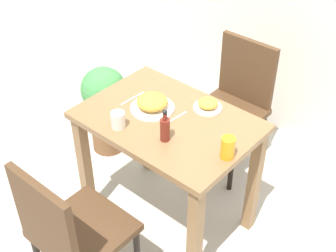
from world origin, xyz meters
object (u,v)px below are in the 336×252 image
object	(u,v)px
potted_plant_left	(105,104)
juice_glass	(228,148)
side_plate	(208,105)
sauce_bottle	(165,128)
chair_far	(235,100)
chair_near	(70,230)
drink_cup	(118,120)
food_plate	(152,103)

from	to	relation	value
potted_plant_left	juice_glass	bearing A→B (deg)	-13.48
side_plate	sauce_bottle	xyz separation A→B (m)	(-0.00, -0.35, 0.04)
chair_far	sauce_bottle	distance (m)	0.94
chair_near	juice_glass	bearing A→B (deg)	-122.73
chair_far	sauce_bottle	size ratio (longest dim) A/B	4.93
chair_far	side_plate	bearing A→B (deg)	-74.84
chair_far	drink_cup	distance (m)	1.00
juice_glass	chair_far	bearing A→B (deg)	120.12
chair_far	juice_glass	xyz separation A→B (m)	(0.45, -0.77, 0.32)
juice_glass	chair_near	bearing A→B (deg)	-122.73
juice_glass	sauce_bottle	world-z (taller)	sauce_bottle
chair_near	food_plate	size ratio (longest dim) A/B	3.73
food_plate	chair_far	bearing A→B (deg)	83.10
side_plate	sauce_bottle	size ratio (longest dim) A/B	0.86
chair_near	chair_far	world-z (taller)	same
side_plate	drink_cup	bearing A→B (deg)	-120.12
sauce_bottle	potted_plant_left	world-z (taller)	sauce_bottle
chair_far	chair_near	bearing A→B (deg)	-89.02
side_plate	drink_cup	world-z (taller)	drink_cup
food_plate	sauce_bottle	bearing A→B (deg)	-34.35
chair_near	sauce_bottle	xyz separation A→B (m)	(0.11, 0.56, 0.34)
food_plate	drink_cup	bearing A→B (deg)	-96.19
food_plate	sauce_bottle	distance (m)	0.27
sauce_bottle	potted_plant_left	size ratio (longest dim) A/B	0.27
food_plate	juice_glass	xyz separation A→B (m)	(0.53, -0.06, 0.02)
chair_near	chair_far	bearing A→B (deg)	-89.02
chair_near	drink_cup	bearing A→B (deg)	-74.34
chair_far	side_plate	world-z (taller)	chair_far
juice_glass	sauce_bottle	xyz separation A→B (m)	(-0.31, -0.09, 0.01)
juice_glass	drink_cup	bearing A→B (deg)	-162.72
chair_far	side_plate	size ratio (longest dim) A/B	5.73
chair_far	potted_plant_left	xyz separation A→B (m)	(-0.75, -0.48, -0.12)
sauce_bottle	chair_far	bearing A→B (deg)	99.07
food_plate	side_plate	distance (m)	0.30
food_plate	juice_glass	world-z (taller)	juice_glass
chair_far	juice_glass	world-z (taller)	chair_far
drink_cup	potted_plant_left	bearing A→B (deg)	144.24
drink_cup	potted_plant_left	xyz separation A→B (m)	(-0.64, 0.46, -0.43)
juice_glass	potted_plant_left	distance (m)	1.30
chair_far	sauce_bottle	xyz separation A→B (m)	(0.14, -0.86, 0.34)
juice_glass	side_plate	bearing A→B (deg)	140.10
side_plate	juice_glass	bearing A→B (deg)	-39.90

